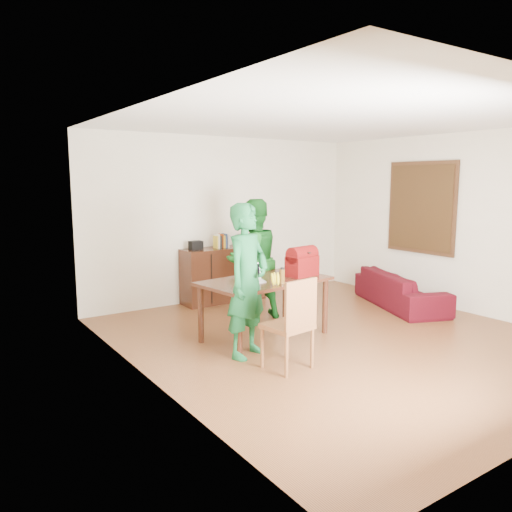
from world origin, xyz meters
TOP-DOWN VIEW (x-y plane):
  - room at (0.01, 0.13)m, footprint 5.20×5.70m
  - table at (-0.75, 0.54)m, footprint 1.71×1.09m
  - chair at (-1.16, -0.46)m, footprint 0.50×0.48m
  - person_near at (-1.30, 0.12)m, footprint 0.75×0.63m
  - person_far at (-0.41, 1.33)m, footprint 0.89×0.72m
  - laptop at (-0.98, 0.50)m, footprint 0.35×0.29m
  - bananas at (-0.85, 0.19)m, footprint 0.17×0.11m
  - bottle at (-0.73, 0.22)m, footprint 0.08×0.08m
  - red_bag at (-0.22, 0.47)m, footprint 0.44×0.30m
  - sofa at (1.95, 0.63)m, footprint 1.38×2.01m

SIDE VIEW (x-z plane):
  - sofa at x=1.95m, z-range 0.00..0.55m
  - chair at x=-1.16m, z-range -0.21..0.78m
  - table at x=-0.75m, z-range 0.28..1.04m
  - bananas at x=-0.85m, z-range 0.76..0.82m
  - laptop at x=-0.98m, z-range 0.69..0.91m
  - bottle at x=-0.73m, z-range 0.76..0.95m
  - person_far at x=-0.41m, z-range 0.00..1.73m
  - person_near at x=-1.30m, z-range 0.00..1.74m
  - red_bag at x=-0.22m, z-range 0.76..1.06m
  - room at x=0.01m, z-range -0.14..2.76m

